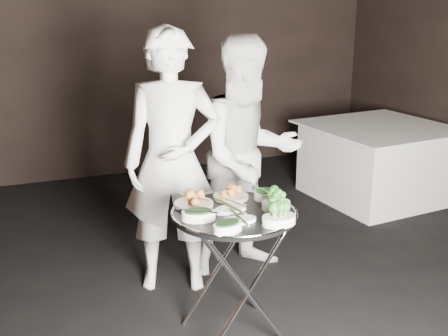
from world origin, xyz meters
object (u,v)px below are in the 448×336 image
object	(u,v)px
waiter_right	(248,157)
tray_stand	(234,269)
dining_table	(378,162)
serving_tray	(234,213)
waiter_left	(172,162)

from	to	relation	value
waiter_right	tray_stand	bearing A→B (deg)	-121.36
waiter_right	dining_table	size ratio (longest dim) A/B	1.32
serving_tray	waiter_right	world-z (taller)	waiter_right
waiter_left	waiter_right	world-z (taller)	waiter_left
tray_stand	waiter_left	distance (m)	0.84
serving_tray	waiter_right	xyz separation A→B (m)	(0.41, 0.75, 0.08)
tray_stand	dining_table	distance (m)	2.71
serving_tray	dining_table	xyz separation A→B (m)	(2.16, 1.64, -0.38)
waiter_right	serving_tray	bearing A→B (deg)	-121.36
waiter_left	waiter_right	xyz separation A→B (m)	(0.55, 0.05, -0.03)
tray_stand	serving_tray	bearing A→B (deg)	0.00
serving_tray	waiter_left	world-z (taller)	waiter_left
waiter_left	dining_table	distance (m)	2.53
waiter_right	dining_table	bearing A→B (deg)	24.63
waiter_right	dining_table	distance (m)	2.02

